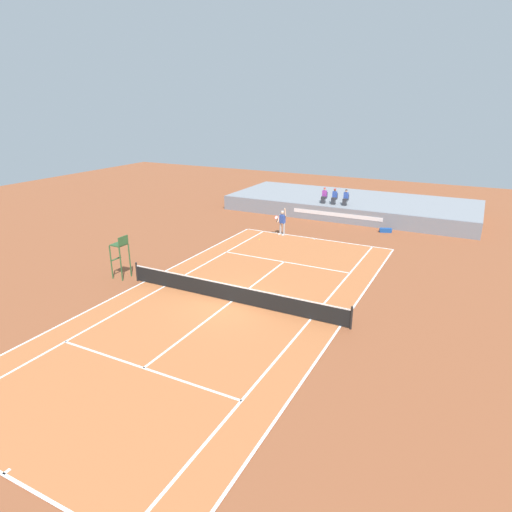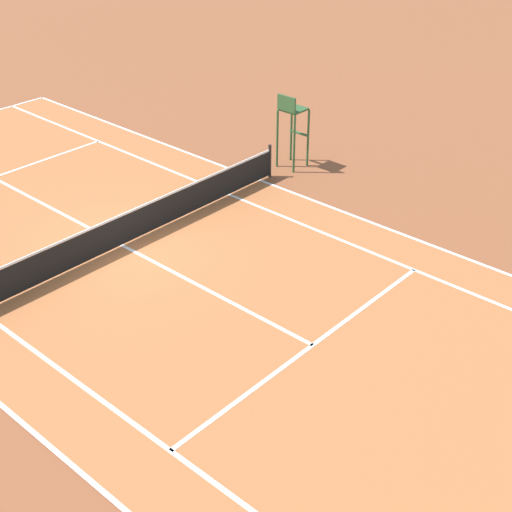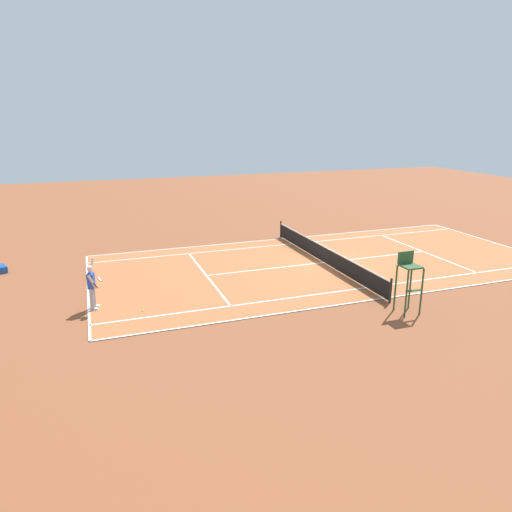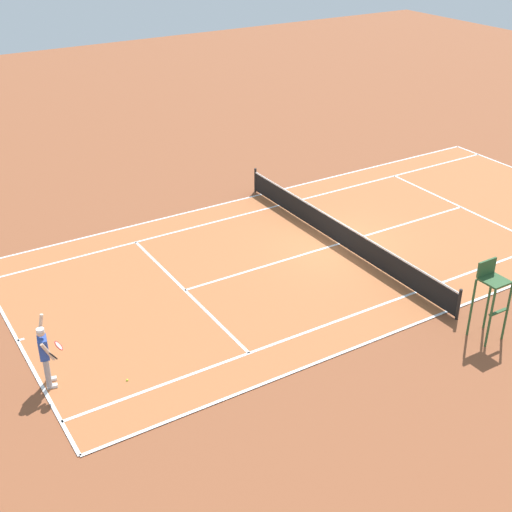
% 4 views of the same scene
% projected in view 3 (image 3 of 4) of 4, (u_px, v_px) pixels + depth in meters
% --- Properties ---
extents(ground_plane, '(80.00, 80.00, 0.00)m').
position_uv_depth(ground_plane, '(324.00, 263.00, 25.09)').
color(ground_plane, brown).
extents(court, '(11.08, 23.88, 0.03)m').
position_uv_depth(court, '(324.00, 263.00, 25.09)').
color(court, '#B76638').
rests_on(court, ground).
extents(net, '(11.98, 0.10, 1.07)m').
position_uv_depth(net, '(324.00, 254.00, 24.94)').
color(net, black).
rests_on(net, ground).
extents(tennis_player, '(0.83, 0.61, 2.08)m').
position_uv_depth(tennis_player, '(92.00, 286.00, 18.78)').
color(tennis_player, '#9E9EA3').
rests_on(tennis_player, ground).
extents(tennis_ball, '(0.07, 0.07, 0.07)m').
position_uv_depth(tennis_ball, '(143.00, 311.00, 18.79)').
color(tennis_ball, '#D1E533').
rests_on(tennis_ball, ground).
extents(umpire_chair, '(0.77, 0.77, 2.44)m').
position_uv_depth(umpire_chair, '(409.00, 275.00, 18.34)').
color(umpire_chair, '#2D562D').
rests_on(umpire_chair, ground).
extents(equipment_bag, '(0.96, 0.61, 0.32)m').
position_uv_depth(equipment_bag, '(2.00, 268.00, 23.66)').
color(equipment_bag, '#194799').
rests_on(equipment_bag, ground).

